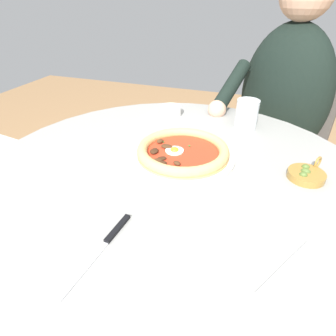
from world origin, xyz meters
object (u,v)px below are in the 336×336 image
at_px(water_glass, 246,116).
at_px(ramekin_capers, 171,110).
at_px(steak_knife, 108,240).
at_px(fork_utensil, 286,267).
at_px(diner_person, 274,138).
at_px(olive_pan, 306,174).
at_px(cafe_chair_diner, 284,137).
at_px(dining_table, 173,217).
at_px(pizza_on_plate, 183,152).

bearing_deg(water_glass, ramekin_capers, -6.35).
distance_m(steak_knife, ramekin_capers, 0.65).
distance_m(fork_utensil, diner_person, 0.91).
bearing_deg(steak_knife, olive_pan, -136.26).
bearing_deg(olive_pan, water_glass, -55.56).
bearing_deg(cafe_chair_diner, dining_table, 67.44).
distance_m(ramekin_capers, fork_utensil, 0.73).
bearing_deg(fork_utensil, diner_person, -89.45).
relative_size(pizza_on_plate, cafe_chair_diner, 0.36).
xyz_separation_m(dining_table, diner_person, (-0.27, -0.66, -0.00)).
bearing_deg(ramekin_capers, pizza_on_plate, 114.48).
bearing_deg(olive_pan, diner_person, -84.40).
relative_size(olive_pan, fork_utensil, 0.73).
bearing_deg(dining_table, cafe_chair_diner, -112.56).
bearing_deg(steak_knife, fork_utensil, -171.58).
relative_size(pizza_on_plate, water_glass, 2.97).
xyz_separation_m(olive_pan, fork_utensil, (0.05, 0.30, -0.01)).
xyz_separation_m(fork_utensil, cafe_chair_diner, (-0.05, -1.02, -0.22)).
height_order(water_glass, fork_utensil, water_glass).
relative_size(water_glass, olive_pan, 0.91).
relative_size(dining_table, fork_utensil, 7.05).
relative_size(dining_table, water_glass, 10.62).
bearing_deg(water_glass, pizza_on_plate, 61.52).
bearing_deg(fork_utensil, cafe_chair_diner, -92.55).
xyz_separation_m(water_glass, cafe_chair_diner, (-0.18, -0.45, -0.26)).
relative_size(water_glass, fork_utensil, 0.66).
height_order(pizza_on_plate, cafe_chair_diner, cafe_chair_diner).
height_order(steak_knife, fork_utensil, steak_knife).
xyz_separation_m(pizza_on_plate, fork_utensil, (-0.28, 0.30, -0.02)).
bearing_deg(diner_person, olive_pan, 95.60).
relative_size(diner_person, cafe_chair_diner, 1.47).
height_order(pizza_on_plate, fork_utensil, pizza_on_plate).
relative_size(olive_pan, diner_person, 0.09).
bearing_deg(cafe_chair_diner, fork_utensil, 87.45).
distance_m(pizza_on_plate, olive_pan, 0.33).
relative_size(steak_knife, fork_utensil, 1.39).
bearing_deg(ramekin_capers, olive_pan, 147.47).
bearing_deg(diner_person, dining_table, 67.57).
distance_m(pizza_on_plate, steak_knife, 0.35).
height_order(dining_table, cafe_chair_diner, cafe_chair_diner).
distance_m(steak_knife, fork_utensil, 0.32).
bearing_deg(water_glass, fork_utensil, 103.00).
bearing_deg(diner_person, cafe_chair_diner, -113.24).
xyz_separation_m(olive_pan, diner_person, (0.06, -0.59, -0.18)).
bearing_deg(ramekin_capers, dining_table, 109.66).
xyz_separation_m(pizza_on_plate, steak_knife, (0.04, 0.35, -0.01)).
height_order(dining_table, ramekin_capers, ramekin_capers).
height_order(ramekin_capers, cafe_chair_diner, cafe_chair_diner).
distance_m(pizza_on_plate, diner_person, 0.68).
distance_m(olive_pan, diner_person, 0.62).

